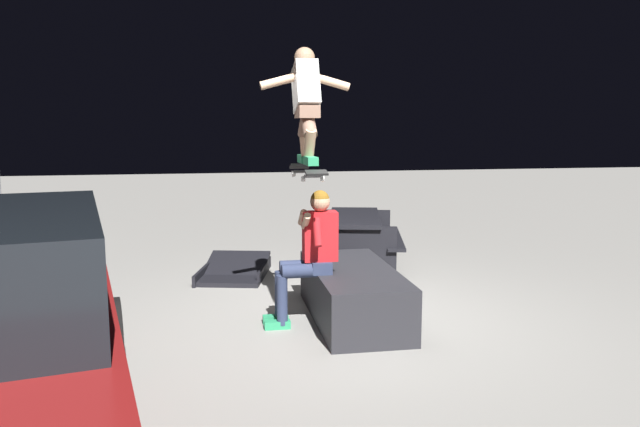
{
  "coord_description": "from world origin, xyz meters",
  "views": [
    {
      "loc": [
        -6.04,
        1.41,
        2.03
      ],
      "look_at": [
        -0.09,
        0.3,
        1.14
      ],
      "focal_mm": 34.28,
      "sensor_mm": 36.0,
      "label": 1
    }
  ],
  "objects_px": {
    "person_sitting_on_ledge": "(309,250)",
    "skater_airborne": "(306,100)",
    "ledge_box_main": "(353,293)",
    "kicker_ramp": "(234,272)",
    "picnic_table_back": "(354,233)",
    "skateboard": "(307,171)"
  },
  "relations": [
    {
      "from": "ledge_box_main",
      "to": "person_sitting_on_ledge",
      "type": "relative_size",
      "value": 1.41
    },
    {
      "from": "person_sitting_on_ledge",
      "to": "skater_airborne",
      "type": "xyz_separation_m",
      "value": [
        -0.05,
        0.03,
        1.48
      ]
    },
    {
      "from": "skateboard",
      "to": "picnic_table_back",
      "type": "relative_size",
      "value": 0.52
    },
    {
      "from": "skater_airborne",
      "to": "person_sitting_on_ledge",
      "type": "bearing_deg",
      "value": -33.67
    },
    {
      "from": "ledge_box_main",
      "to": "skater_airborne",
      "type": "bearing_deg",
      "value": 105.32
    },
    {
      "from": "skateboard",
      "to": "skater_airborne",
      "type": "relative_size",
      "value": 0.91
    },
    {
      "from": "skater_airborne",
      "to": "picnic_table_back",
      "type": "xyz_separation_m",
      "value": [
        2.43,
        -1.09,
        -1.76
      ]
    },
    {
      "from": "skateboard",
      "to": "kicker_ramp",
      "type": "height_order",
      "value": "skateboard"
    },
    {
      "from": "skater_airborne",
      "to": "kicker_ramp",
      "type": "height_order",
      "value": "skater_airborne"
    },
    {
      "from": "person_sitting_on_ledge",
      "to": "kicker_ramp",
      "type": "bearing_deg",
      "value": 17.2
    },
    {
      "from": "ledge_box_main",
      "to": "kicker_ramp",
      "type": "height_order",
      "value": "ledge_box_main"
    },
    {
      "from": "skateboard",
      "to": "kicker_ramp",
      "type": "distance_m",
      "value": 2.79
    },
    {
      "from": "person_sitting_on_ledge",
      "to": "skater_airborne",
      "type": "height_order",
      "value": "skater_airborne"
    },
    {
      "from": "skateboard",
      "to": "kicker_ramp",
      "type": "xyz_separation_m",
      "value": [
        2.25,
        0.63,
        -1.52
      ]
    },
    {
      "from": "ledge_box_main",
      "to": "picnic_table_back",
      "type": "height_order",
      "value": "picnic_table_back"
    },
    {
      "from": "kicker_ramp",
      "to": "ledge_box_main",
      "type": "bearing_deg",
      "value": -150.93
    },
    {
      "from": "ledge_box_main",
      "to": "skateboard",
      "type": "height_order",
      "value": "skateboard"
    },
    {
      "from": "ledge_box_main",
      "to": "skateboard",
      "type": "relative_size",
      "value": 1.89
    },
    {
      "from": "ledge_box_main",
      "to": "skater_airborne",
      "type": "xyz_separation_m",
      "value": [
        -0.14,
        0.51,
        1.99
      ]
    },
    {
      "from": "ledge_box_main",
      "to": "picnic_table_back",
      "type": "relative_size",
      "value": 0.98
    },
    {
      "from": "kicker_ramp",
      "to": "picnic_table_back",
      "type": "bearing_deg",
      "value": -82.29
    },
    {
      "from": "ledge_box_main",
      "to": "skater_airborne",
      "type": "height_order",
      "value": "skater_airborne"
    }
  ]
}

